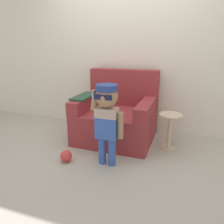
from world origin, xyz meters
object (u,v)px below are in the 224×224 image
Objects in this scene: side_table at (170,128)px; armchair at (117,116)px; person_child at (107,113)px; toy_ball at (66,156)px.

armchair is at bearing 169.55° from side_table.
side_table is at bearing -10.45° from armchair.
armchair is 2.23× the size of side_table.
armchair is 0.82m from side_table.
armchair is 0.89m from person_child.
person_child is at bearing -134.44° from side_table.
person_child is at bearing 12.73° from toy_ball.
person_child is 1.94× the size of side_table.
toy_ball is (-0.50, -0.11, -0.58)m from person_child.
side_table is 1.42m from toy_ball.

